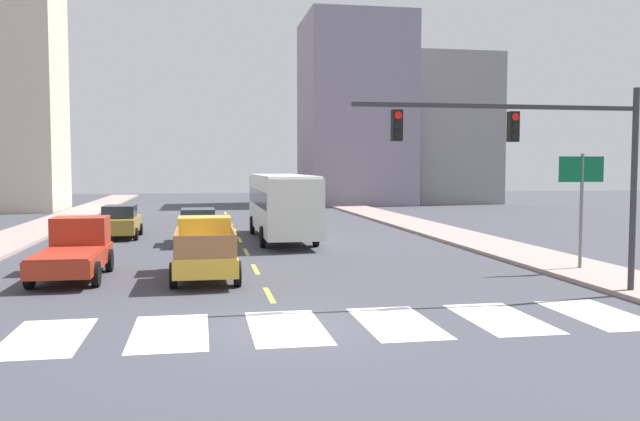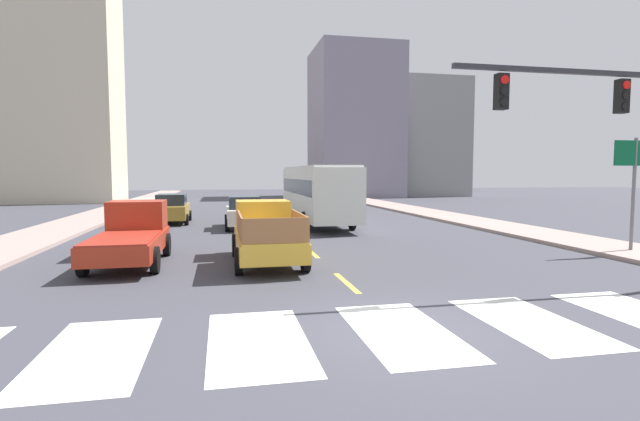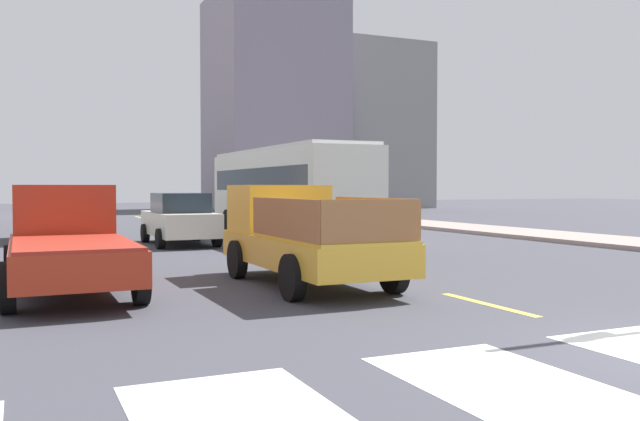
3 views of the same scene
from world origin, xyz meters
TOP-DOWN VIEW (x-y plane):
  - ground_plane at (0.00, 0.00)m, footprint 160.00×160.00m
  - sidewalk_right at (11.41, 18.00)m, footprint 3.20×110.00m
  - sidewalk_left at (-11.41, 18.00)m, footprint 3.20×110.00m
  - crosswalk_stripe_1 at (-5.32, 0.00)m, footprint 1.72×3.49m
  - crosswalk_stripe_2 at (-2.66, 0.00)m, footprint 1.72×3.49m
  - crosswalk_stripe_3 at (0.00, 0.00)m, footprint 1.72×3.49m
  - crosswalk_stripe_4 at (2.66, 0.00)m, footprint 1.72×3.49m
  - lane_dash_0 at (0.00, 4.00)m, footprint 0.16×2.40m
  - lane_dash_1 at (0.00, 9.00)m, footprint 0.16×2.40m
  - lane_dash_2 at (0.00, 14.00)m, footprint 0.16×2.40m
  - lane_dash_3 at (0.00, 19.00)m, footprint 0.16×2.40m
  - lane_dash_4 at (0.00, 24.00)m, footprint 0.16×2.40m
  - lane_dash_5 at (0.00, 29.00)m, footprint 0.16×2.40m
  - lane_dash_6 at (0.00, 34.00)m, footprint 0.16×2.40m
  - lane_dash_7 at (0.00, 39.00)m, footprint 0.16×2.40m
  - pickup_stakebed at (-1.82, 7.60)m, footprint 2.18×5.20m
  - pickup_dark at (-6.16, 8.35)m, footprint 2.18×5.20m
  - city_bus at (2.11, 18.47)m, footprint 2.72×10.80m
  - sedan_near_left at (-2.08, 17.47)m, footprint 2.02×4.40m
  - sedan_near_right at (-6.11, 20.96)m, footprint 2.02×4.40m
  - direction_sign_green at (11.31, 6.36)m, footprint 1.70×0.12m
  - block_mid_left at (22.37, 50.54)m, footprint 10.84×7.63m
  - block_mid_right at (13.34, 50.39)m, footprint 10.17×10.50m

SIDE VIEW (x-z plane):
  - ground_plane at x=0.00m, z-range 0.00..0.00m
  - lane_dash_0 at x=0.00m, z-range 0.00..0.01m
  - lane_dash_1 at x=0.00m, z-range 0.00..0.01m
  - lane_dash_2 at x=0.00m, z-range 0.00..0.01m
  - lane_dash_3 at x=0.00m, z-range 0.00..0.01m
  - lane_dash_4 at x=0.00m, z-range 0.00..0.01m
  - lane_dash_5 at x=0.00m, z-range 0.00..0.01m
  - lane_dash_6 at x=0.00m, z-range 0.00..0.01m
  - lane_dash_7 at x=0.00m, z-range 0.00..0.01m
  - crosswalk_stripe_1 at x=-5.32m, z-range 0.00..0.01m
  - crosswalk_stripe_2 at x=-2.66m, z-range 0.00..0.01m
  - crosswalk_stripe_3 at x=0.00m, z-range 0.00..0.01m
  - crosswalk_stripe_4 at x=2.66m, z-range 0.00..0.01m
  - sidewalk_right at x=11.41m, z-range 0.00..0.15m
  - sidewalk_left at x=-11.41m, z-range 0.00..0.15m
  - sedan_near_left at x=-2.08m, z-range 0.00..1.72m
  - sedan_near_right at x=-6.11m, z-range 0.00..1.72m
  - pickup_dark at x=-6.16m, z-range -0.06..1.90m
  - pickup_stakebed at x=-1.82m, z-range -0.04..1.92m
  - city_bus at x=2.11m, z-range 0.29..3.61m
  - direction_sign_green at x=11.31m, z-range 0.93..5.13m
  - block_mid_left at x=22.37m, z-range 0.00..15.03m
  - block_mid_right at x=13.34m, z-range 0.00..18.41m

